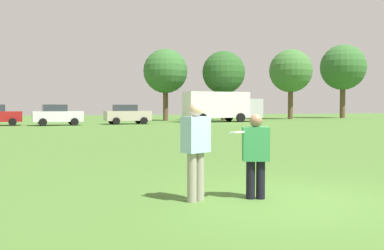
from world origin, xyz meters
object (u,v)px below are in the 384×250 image
object	(u,v)px
player_defender	(256,152)
parked_car_near_right	(127,114)
frisbee	(237,132)
box_truck	(221,106)
player_thrower	(196,146)
parked_car_mid_right	(57,115)

from	to	relation	value
player_defender	parked_car_near_right	world-z (taller)	parked_car_near_right
frisbee	box_truck	bearing A→B (deg)	66.42
player_thrower	parked_car_near_right	size ratio (longest dim) A/B	0.40
parked_car_mid_right	parked_car_near_right	world-z (taller)	same
parked_car_mid_right	box_truck	world-z (taller)	box_truck
player_defender	parked_car_near_right	xyz separation A→B (m)	(4.75, 33.92, 0.08)
parked_car_near_right	parked_car_mid_right	bearing A→B (deg)	-173.50
frisbee	parked_car_mid_right	xyz separation A→B (m)	(-1.18, 33.23, -0.28)
player_defender	frisbee	size ratio (longest dim) A/B	5.56
frisbee	parked_car_mid_right	distance (m)	33.25
player_defender	parked_car_near_right	bearing A→B (deg)	82.03
player_thrower	parked_car_mid_right	xyz separation A→B (m)	(-0.50, 33.01, -0.04)
frisbee	player_defender	bearing A→B (deg)	5.08
parked_car_mid_right	box_truck	size ratio (longest dim) A/B	0.50
parked_car_near_right	box_truck	world-z (taller)	box_truck
player_thrower	parked_car_near_right	bearing A→B (deg)	80.20
player_defender	box_truck	size ratio (longest dim) A/B	0.18
parked_car_mid_right	box_truck	xyz separation A→B (m)	(16.97, 2.94, 0.83)
player_thrower	frisbee	size ratio (longest dim) A/B	6.28
frisbee	box_truck	xyz separation A→B (m)	(15.79, 36.17, 0.55)
parked_car_mid_right	box_truck	bearing A→B (deg)	9.84
player_defender	box_truck	xyz separation A→B (m)	(15.40, 36.14, 0.91)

